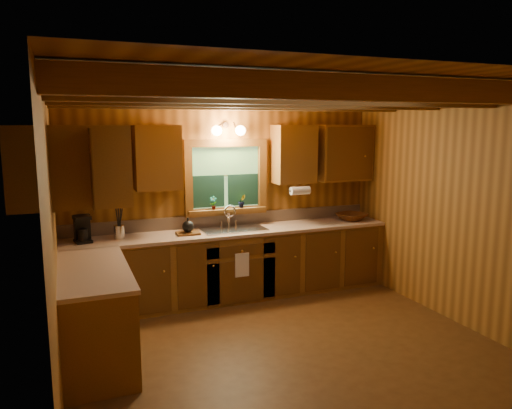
{
  "coord_description": "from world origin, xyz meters",
  "views": [
    {
      "loc": [
        -2.0,
        -4.21,
        2.24
      ],
      "look_at": [
        0.0,
        0.8,
        1.35
      ],
      "focal_mm": 34.23,
      "sensor_mm": 36.0,
      "label": 1
    }
  ],
  "objects_px": {
    "coffee_maker": "(82,229)",
    "wicker_basket": "(352,217)",
    "sink": "(233,233)",
    "cutting_board": "(188,233)"
  },
  "relations": [
    {
      "from": "coffee_maker",
      "to": "wicker_basket",
      "type": "relative_size",
      "value": 0.76
    },
    {
      "from": "coffee_maker",
      "to": "wicker_basket",
      "type": "xyz_separation_m",
      "value": [
        3.58,
        -0.05,
        -0.1
      ]
    },
    {
      "from": "sink",
      "to": "coffee_maker",
      "type": "bearing_deg",
      "value": 179.61
    },
    {
      "from": "sink",
      "to": "cutting_board",
      "type": "height_order",
      "value": "sink"
    },
    {
      "from": "cutting_board",
      "to": "wicker_basket",
      "type": "bearing_deg",
      "value": 3.68
    },
    {
      "from": "coffee_maker",
      "to": "cutting_board",
      "type": "distance_m",
      "value": 1.23
    },
    {
      "from": "sink",
      "to": "coffee_maker",
      "type": "xyz_separation_m",
      "value": [
        -1.82,
        0.01,
        0.2
      ]
    },
    {
      "from": "sink",
      "to": "cutting_board",
      "type": "xyz_separation_m",
      "value": [
        -0.6,
        -0.05,
        0.06
      ]
    },
    {
      "from": "coffee_maker",
      "to": "wicker_basket",
      "type": "height_order",
      "value": "coffee_maker"
    },
    {
      "from": "sink",
      "to": "wicker_basket",
      "type": "xyz_separation_m",
      "value": [
        1.76,
        -0.04,
        0.09
      ]
    }
  ]
}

